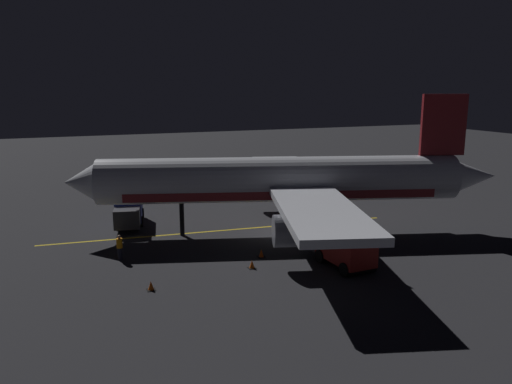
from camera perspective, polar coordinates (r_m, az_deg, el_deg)
name	(u,v)px	position (r m, az deg, el deg)	size (l,w,h in m)	color
ground_plane	(279,234)	(40.00, 2.66, -4.83)	(180.00, 180.00, 0.20)	#27272A
apron_guide_stripe	(222,230)	(40.66, -3.88, -4.41)	(0.24, 28.22, 0.01)	gold
airliner	(287,182)	(39.07, 3.56, 1.19)	(29.94, 33.46, 10.89)	silver
baggage_truck	(129,210)	(43.23, -14.36, -2.04)	(6.14, 3.24, 2.48)	navy
catering_truck	(340,246)	(33.16, 9.62, -6.08)	(5.88, 2.49, 2.49)	maroon
ground_crew_worker	(120,247)	(34.84, -15.33, -6.12)	(0.40, 0.40, 1.74)	black
traffic_cone_near_left	(133,223)	(43.22, -13.88, -3.41)	(0.50, 0.50, 0.55)	#EA590F
traffic_cone_near_right	(151,286)	(29.66, -11.93, -10.47)	(0.50, 0.50, 0.55)	#EA590F
traffic_cone_under_wing	(252,265)	(32.32, -0.46, -8.30)	(0.50, 0.50, 0.55)	#EA590F
traffic_cone_far	(261,253)	(34.37, 0.61, -7.04)	(0.50, 0.50, 0.55)	#EA590F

